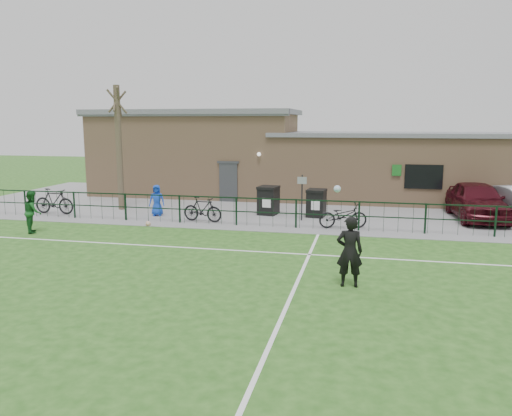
% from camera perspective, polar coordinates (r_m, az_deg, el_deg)
% --- Properties ---
extents(ground, '(90.00, 90.00, 0.00)m').
position_cam_1_polar(ground, '(13.01, -4.81, -9.33)').
color(ground, '#235118').
rests_on(ground, ground).
extents(paving_strip, '(34.00, 13.00, 0.02)m').
position_cam_1_polar(paving_strip, '(25.85, 4.06, 0.30)').
color(paving_strip, slate).
rests_on(paving_strip, ground).
extents(pitch_line_touch, '(28.00, 0.10, 0.01)m').
position_cam_1_polar(pitch_line_touch, '(20.33, 1.70, -2.29)').
color(pitch_line_touch, white).
rests_on(pitch_line_touch, ground).
extents(pitch_line_mid, '(28.00, 0.10, 0.01)m').
position_cam_1_polar(pitch_line_mid, '(16.71, -0.74, -4.95)').
color(pitch_line_mid, white).
rests_on(pitch_line_mid, ground).
extents(pitch_line_perp, '(0.10, 16.00, 0.01)m').
position_cam_1_polar(pitch_line_perp, '(12.59, 4.05, -9.96)').
color(pitch_line_perp, white).
rests_on(pitch_line_perp, ground).
extents(perimeter_fence, '(28.00, 0.10, 1.20)m').
position_cam_1_polar(perimeter_fence, '(20.40, 1.82, -0.54)').
color(perimeter_fence, black).
rests_on(perimeter_fence, ground).
extents(bare_tree, '(0.30, 0.30, 6.00)m').
position_cam_1_polar(bare_tree, '(25.15, -15.38, 6.57)').
color(bare_tree, '#493C2C').
rests_on(bare_tree, ground).
extents(wheelie_bin_left, '(0.94, 1.04, 1.23)m').
position_cam_1_polar(wheelie_bin_left, '(23.15, 1.43, 0.78)').
color(wheelie_bin_left, black).
rests_on(wheelie_bin_left, paving_strip).
extents(wheelie_bin_right, '(0.86, 0.95, 1.17)m').
position_cam_1_polar(wheelie_bin_right, '(22.74, 6.91, 0.46)').
color(wheelie_bin_right, black).
rests_on(wheelie_bin_right, paving_strip).
extents(sign_post, '(0.08, 0.08, 2.00)m').
position_cam_1_polar(sign_post, '(21.71, 5.26, 1.17)').
color(sign_post, black).
rests_on(sign_post, paving_strip).
extents(car_maroon, '(2.24, 5.00, 1.67)m').
position_cam_1_polar(car_maroon, '(23.99, 23.92, 0.78)').
color(car_maroon, '#3F0B13').
rests_on(car_maroon, paving_strip).
extents(bicycle_b, '(2.00, 0.61, 1.20)m').
position_cam_1_polar(bicycle_b, '(25.08, -22.06, 0.72)').
color(bicycle_b, black).
rests_on(bicycle_b, paving_strip).
extents(bicycle_d, '(1.85, 0.78, 1.08)m').
position_cam_1_polar(bicycle_d, '(21.56, -6.13, -0.14)').
color(bicycle_d, black).
rests_on(bicycle_d, paving_strip).
extents(bicycle_e, '(2.05, 1.17, 1.02)m').
position_cam_1_polar(bicycle_e, '(20.45, 9.90, -0.86)').
color(bicycle_e, black).
rests_on(bicycle_e, paving_strip).
extents(spectator_child, '(0.79, 0.62, 1.42)m').
position_cam_1_polar(spectator_child, '(23.24, -11.27, 0.87)').
color(spectator_child, blue).
rests_on(spectator_child, paving_strip).
extents(goalkeeper_kick, '(0.98, 2.95, 2.34)m').
position_cam_1_polar(goalkeeper_kick, '(13.25, 10.62, -4.77)').
color(goalkeeper_kick, black).
rests_on(goalkeeper_kick, ground).
extents(outfield_player, '(0.96, 1.00, 1.63)m').
position_cam_1_polar(outfield_player, '(21.26, -24.16, -0.39)').
color(outfield_player, '#185620').
rests_on(outfield_player, ground).
extents(ball_ground, '(0.21, 0.21, 0.21)m').
position_cam_1_polar(ball_ground, '(21.14, -12.23, -1.76)').
color(ball_ground, white).
rests_on(ball_ground, ground).
extents(clubhouse, '(24.25, 5.40, 4.96)m').
position_cam_1_polar(clubhouse, '(28.67, 3.25, 5.69)').
color(clubhouse, tan).
rests_on(clubhouse, ground).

